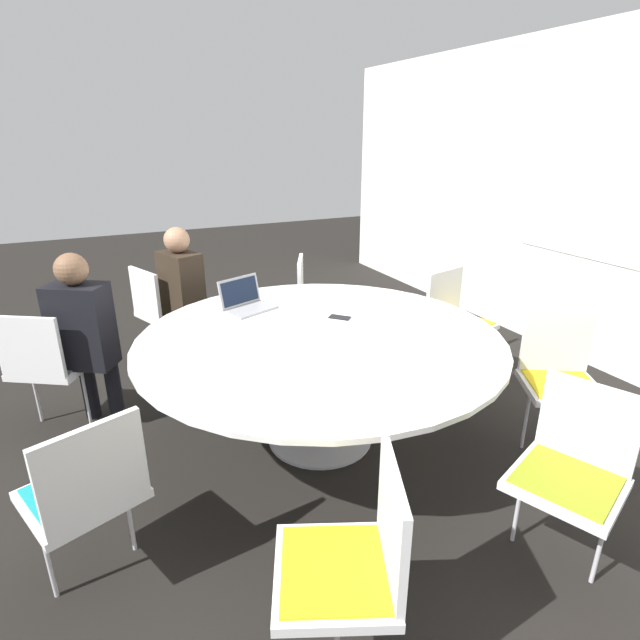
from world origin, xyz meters
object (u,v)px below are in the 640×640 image
at_px(person_0, 183,289).
at_px(chair_6, 455,315).
at_px(chair_4, 574,463).
at_px(chair_0, 161,307).
at_px(chair_5, 560,372).
at_px(chair_1, 46,360).
at_px(chair_7, 315,296).
at_px(chair_3, 354,557).
at_px(cell_phone, 340,317).
at_px(chair_2, 86,488).
at_px(person_1, 83,329).
at_px(laptop, 246,302).

bearing_deg(person_0, chair_6, 41.34).
bearing_deg(chair_4, chair_0, 2.07).
xyz_separation_m(chair_4, chair_5, (-0.66, 0.70, 0.00)).
height_order(chair_0, chair_1, same).
height_order(chair_0, chair_7, same).
bearing_deg(chair_3, chair_6, -23.63).
xyz_separation_m(chair_0, cell_phone, (1.41, 0.96, 0.23)).
bearing_deg(chair_7, chair_2, -18.87).
bearing_deg(chair_7, cell_phone, 9.47).
bearing_deg(chair_3, chair_7, 1.27).
bearing_deg(chair_6, chair_1, -22.63).
bearing_deg(person_1, chair_0, 85.54).
bearing_deg(cell_phone, chair_2, -63.42).
bearing_deg(laptop, chair_5, -61.82).
relative_size(person_0, person_1, 1.00).
distance_m(chair_5, cell_phone, 1.41).
height_order(chair_7, person_1, person_1).
xyz_separation_m(chair_2, laptop, (-1.25, 1.10, 0.28)).
bearing_deg(person_1, person_0, 70.90).
bearing_deg(person_0, laptop, -1.04).
relative_size(chair_5, person_0, 0.71).
distance_m(chair_3, chair_7, 2.95).
height_order(chair_1, chair_5, same).
distance_m(chair_0, person_1, 1.02).
xyz_separation_m(chair_6, chair_7, (-0.93, -0.82, 0.00)).
distance_m(chair_5, chair_7, 2.15).
height_order(chair_2, chair_5, same).
bearing_deg(chair_1, chair_2, -50.89).
xyz_separation_m(chair_4, chair_7, (-2.69, -0.02, 0.00)).
bearing_deg(chair_7, chair_4, 26.68).
xyz_separation_m(chair_3, person_0, (-2.81, -0.01, 0.20)).
height_order(chair_2, chair_4, same).
relative_size(chair_0, chair_5, 1.00).
relative_size(chair_1, chair_4, 1.00).
bearing_deg(cell_phone, laptop, -131.23).
bearing_deg(person_0, chair_4, 1.29).
distance_m(chair_3, laptop, 2.08).
height_order(chair_1, person_0, person_0).
relative_size(chair_2, chair_3, 1.00).
height_order(chair_2, person_1, person_1).
bearing_deg(chair_2, chair_4, -41.82).
xyz_separation_m(chair_5, chair_6, (-1.10, 0.10, 0.00)).
height_order(person_0, cell_phone, person_0).
bearing_deg(chair_3, laptop, 16.05).
height_order(person_1, laptop, person_1).
bearing_deg(chair_1, chair_4, -14.13).
bearing_deg(person_0, chair_7, 64.54).
distance_m(chair_6, cell_phone, 1.20).
bearing_deg(chair_3, chair_5, -45.61).
bearing_deg(cell_phone, chair_6, 99.80).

